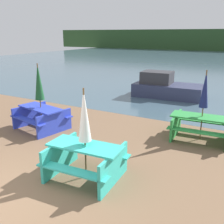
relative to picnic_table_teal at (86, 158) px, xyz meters
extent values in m
plane|color=brown|center=(-0.94, -1.57, -0.47)|extent=(60.00, 60.00, 0.00)
cube|color=#425B6B|center=(-0.94, 29.79, -0.48)|extent=(60.00, 50.00, 0.00)
cube|color=#33B7A8|center=(0.00, 0.00, 0.30)|extent=(1.74, 0.82, 0.04)
cube|color=#33B7A8|center=(0.04, -0.55, -0.05)|extent=(1.71, 0.40, 0.04)
cube|color=#33B7A8|center=(-0.04, 0.55, -0.05)|extent=(1.71, 0.40, 0.04)
cube|color=#33B7A8|center=(-0.71, -0.05, -0.10)|extent=(0.17, 1.38, 0.76)
cube|color=#33B7A8|center=(0.71, 0.05, -0.10)|extent=(0.17, 1.38, 0.76)
cube|color=blue|center=(-3.18, 1.90, 0.28)|extent=(1.82, 1.02, 0.04)
cube|color=blue|center=(-3.29, 1.36, -0.02)|extent=(1.74, 0.60, 0.04)
cube|color=blue|center=(-3.07, 2.44, -0.02)|extent=(1.74, 0.60, 0.04)
cube|color=blue|center=(-3.88, 2.03, -0.11)|extent=(0.33, 1.37, 0.73)
cube|color=blue|center=(-2.48, 1.76, -0.11)|extent=(0.33, 1.37, 0.73)
cube|color=green|center=(1.84, 3.64, 0.26)|extent=(1.89, 0.82, 0.04)
cube|color=green|center=(1.87, 3.09, -0.05)|extent=(1.86, 0.41, 0.04)
cube|color=green|center=(1.80, 4.19, -0.05)|extent=(1.86, 0.41, 0.04)
cube|color=green|center=(1.05, 3.59, -0.12)|extent=(0.16, 1.38, 0.71)
cylinder|color=brown|center=(1.84, 3.64, 0.61)|extent=(0.04, 0.04, 2.17)
cone|color=navy|center=(1.84, 3.64, 1.13)|extent=(0.26, 0.26, 1.13)
cylinder|color=brown|center=(-3.18, 1.90, 0.66)|extent=(0.04, 0.04, 2.27)
cone|color=#195128|center=(-3.18, 1.90, 1.19)|extent=(0.31, 0.31, 1.21)
cylinder|color=brown|center=(0.00, 0.00, 0.58)|extent=(0.04, 0.04, 2.11)
cone|color=white|center=(0.00, 0.00, 1.03)|extent=(0.29, 0.29, 1.20)
cube|color=#333856|center=(-0.85, 8.77, -0.14)|extent=(3.61, 1.91, 0.67)
cube|color=#333338|center=(-1.49, 8.73, 0.51)|extent=(1.62, 1.28, 0.62)
camera|label=1|loc=(3.18, -4.42, 2.73)|focal=42.00mm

